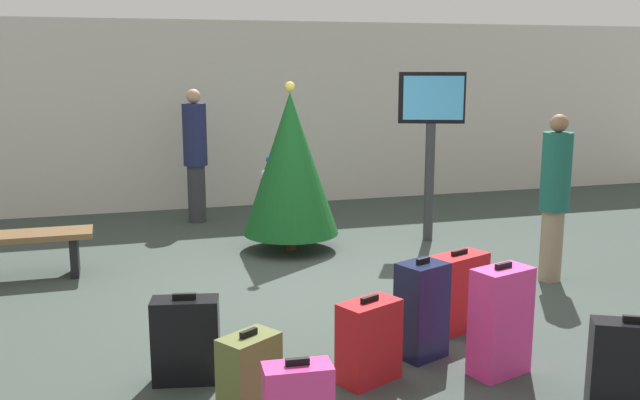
% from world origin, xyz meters
% --- Properties ---
extents(ground_plane, '(16.00, 16.00, 0.00)m').
position_xyz_m(ground_plane, '(0.00, 0.00, 0.00)').
color(ground_plane, '#38423D').
extents(back_wall, '(16.00, 0.20, 2.81)m').
position_xyz_m(back_wall, '(0.00, 4.58, 1.40)').
color(back_wall, beige).
rests_on(back_wall, ground_plane).
extents(holiday_tree, '(1.13, 1.13, 1.98)m').
position_xyz_m(holiday_tree, '(0.05, 1.72, 1.03)').
color(holiday_tree, '#4C3319').
rests_on(holiday_tree, ground_plane).
extents(flight_info_kiosk, '(0.78, 0.35, 2.08)m').
position_xyz_m(flight_info_kiosk, '(1.81, 1.68, 1.44)').
color(flight_info_kiosk, '#333338').
rests_on(flight_info_kiosk, ground_plane).
extents(waiting_bench, '(1.56, 0.44, 0.48)m').
position_xyz_m(waiting_bench, '(-2.96, 1.40, 0.36)').
color(waiting_bench, brown).
rests_on(waiting_bench, ground_plane).
extents(traveller_0, '(0.37, 0.37, 1.84)m').
position_xyz_m(traveller_0, '(-0.84, 3.56, 0.98)').
color(traveller_0, '#333338').
rests_on(traveller_0, ground_plane).
extents(traveller_1, '(0.41, 0.41, 1.70)m').
position_xyz_m(traveller_1, '(2.30, -0.19, 0.90)').
color(traveller_1, gray).
rests_on(traveller_1, ground_plane).
extents(suitcase_0, '(0.43, 0.39, 0.57)m').
position_xyz_m(suitcase_0, '(-1.18, -2.10, 0.27)').
color(suitcase_0, '#59602D').
rests_on(suitcase_0, ground_plane).
extents(suitcase_1, '(0.56, 0.42, 0.68)m').
position_xyz_m(suitcase_1, '(0.77, -1.12, 0.32)').
color(suitcase_1, '#B2191E').
rests_on(suitcase_1, ground_plane).
extents(suitcase_2, '(0.42, 0.38, 0.77)m').
position_xyz_m(suitcase_2, '(0.24, -1.57, 0.37)').
color(suitcase_2, '#141938').
rests_on(suitcase_2, ground_plane).
extents(suitcase_3, '(0.49, 0.31, 0.64)m').
position_xyz_m(suitcase_3, '(-1.51, -1.49, 0.30)').
color(suitcase_3, black).
rests_on(suitcase_3, ground_plane).
extents(suitcase_4, '(0.47, 0.36, 0.82)m').
position_xyz_m(suitcase_4, '(0.65, -2.00, 0.39)').
color(suitcase_4, '#E5388C').
rests_on(suitcase_4, ground_plane).
extents(suitcase_5, '(0.49, 0.40, 0.62)m').
position_xyz_m(suitcase_5, '(-0.28, -1.84, 0.29)').
color(suitcase_5, '#B2191E').
rests_on(suitcase_5, ground_plane).
extents(suitcase_6, '(0.54, 0.40, 0.74)m').
position_xyz_m(suitcase_6, '(0.98, -2.96, 0.35)').
color(suitcase_6, black).
rests_on(suitcase_6, ground_plane).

